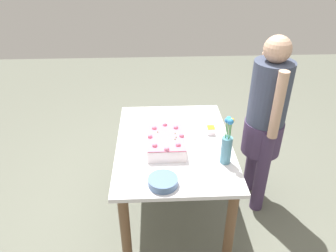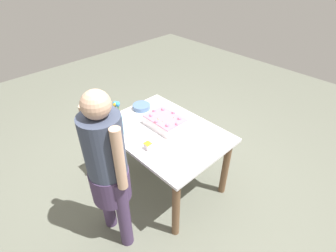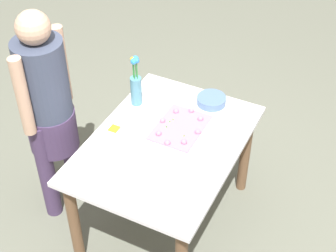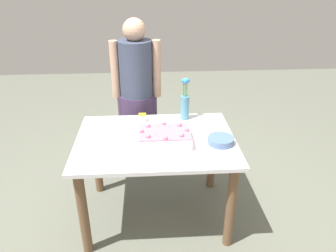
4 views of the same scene
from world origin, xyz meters
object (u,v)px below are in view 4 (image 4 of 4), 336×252
object	(u,v)px
cake_knife	(112,131)
flower_vase	(185,103)
fruit_bowl	(221,140)
serving_plate_with_slice	(142,120)
sheet_cake	(164,137)
person_standing	(137,89)

from	to	relation	value
cake_knife	flower_vase	size ratio (longest dim) A/B	0.65
fruit_bowl	serving_plate_with_slice	bearing A→B (deg)	-34.63
serving_plate_with_slice	flower_vase	distance (m)	0.38
sheet_cake	person_standing	xyz separation A→B (m)	(0.21, -0.80, 0.08)
person_standing	sheet_cake	bearing A→B (deg)	14.93
cake_knife	flower_vase	bearing A→B (deg)	153.74
flower_vase	person_standing	bearing A→B (deg)	-44.13
serving_plate_with_slice	person_standing	distance (m)	0.46
fruit_bowl	cake_knife	bearing A→B (deg)	-17.32
sheet_cake	person_standing	size ratio (longest dim) A/B	0.25
flower_vase	serving_plate_with_slice	bearing A→B (deg)	7.33
sheet_cake	flower_vase	bearing A→B (deg)	-115.44
serving_plate_with_slice	cake_knife	world-z (taller)	serving_plate_with_slice
cake_knife	flower_vase	distance (m)	0.63
sheet_cake	fruit_bowl	distance (m)	0.41
sheet_cake	flower_vase	distance (m)	0.46
sheet_cake	serving_plate_with_slice	distance (m)	0.40
serving_plate_with_slice	person_standing	xyz separation A→B (m)	(0.05, -0.44, 0.11)
sheet_cake	fruit_bowl	size ratio (longest dim) A/B	1.95
serving_plate_with_slice	flower_vase	size ratio (longest dim) A/B	0.61
sheet_cake	flower_vase	xyz separation A→B (m)	(-0.19, -0.40, 0.09)
sheet_cake	person_standing	bearing A→B (deg)	-75.07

